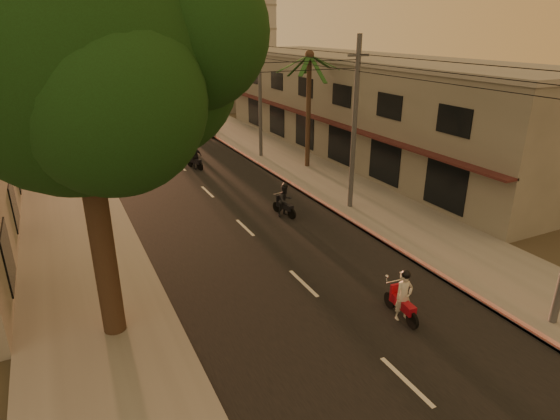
{
  "coord_description": "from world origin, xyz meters",
  "views": [
    {
      "loc": [
        -7.8,
        -11.82,
        9.31
      ],
      "look_at": [
        0.23,
        4.53,
        2.14
      ],
      "focal_mm": 30.0,
      "sensor_mm": 36.0,
      "label": 1
    }
  ],
  "objects_px": {
    "palm_tree": "(309,62)",
    "scooter_red": "(403,297)",
    "broadleaf_tree": "(89,60)",
    "parked_car": "(199,129)",
    "scooter_mid_a": "(285,201)",
    "scooter_mid_b": "(195,157)",
    "scooter_far_b": "(185,137)",
    "scooter_far_a": "(179,141)",
    "scooter_far_c": "(140,113)"
  },
  "relations": [
    {
      "from": "broadleaf_tree",
      "to": "parked_car",
      "type": "xyz_separation_m",
      "value": [
        10.76,
        27.16,
        -7.83
      ]
    },
    {
      "from": "broadleaf_tree",
      "to": "parked_car",
      "type": "bearing_deg",
      "value": 68.39
    },
    {
      "from": "broadleaf_tree",
      "to": "scooter_far_c",
      "type": "height_order",
      "value": "broadleaf_tree"
    },
    {
      "from": "scooter_mid_b",
      "to": "scooter_far_a",
      "type": "bearing_deg",
      "value": 70.71
    },
    {
      "from": "scooter_far_a",
      "to": "parked_car",
      "type": "relative_size",
      "value": 0.45
    },
    {
      "from": "broadleaf_tree",
      "to": "scooter_far_b",
      "type": "relative_size",
      "value": 7.46
    },
    {
      "from": "scooter_mid_a",
      "to": "palm_tree",
      "type": "bearing_deg",
      "value": 41.41
    },
    {
      "from": "parked_car",
      "to": "scooter_mid_a",
      "type": "bearing_deg",
      "value": -105.69
    },
    {
      "from": "palm_tree",
      "to": "scooter_far_c",
      "type": "xyz_separation_m",
      "value": [
        -7.1,
        23.74,
        -6.43
      ]
    },
    {
      "from": "scooter_far_b",
      "to": "scooter_far_c",
      "type": "xyz_separation_m",
      "value": [
        -1.14,
        13.47,
        -0.01
      ]
    },
    {
      "from": "palm_tree",
      "to": "scooter_red",
      "type": "xyz_separation_m",
      "value": [
        -6.11,
        -17.49,
        -6.33
      ]
    },
    {
      "from": "scooter_mid_a",
      "to": "scooter_far_a",
      "type": "bearing_deg",
      "value": 82.87
    },
    {
      "from": "scooter_mid_a",
      "to": "scooter_red",
      "type": "bearing_deg",
      "value": -105.52
    },
    {
      "from": "scooter_red",
      "to": "scooter_far_c",
      "type": "distance_m",
      "value": 41.24
    },
    {
      "from": "scooter_mid_a",
      "to": "scooter_mid_b",
      "type": "distance_m",
      "value": 10.69
    },
    {
      "from": "broadleaf_tree",
      "to": "scooter_mid_a",
      "type": "xyz_separation_m",
      "value": [
        9.11,
        6.43,
        -7.65
      ]
    },
    {
      "from": "scooter_mid_b",
      "to": "scooter_far_b",
      "type": "relative_size",
      "value": 1.14
    },
    {
      "from": "broadleaf_tree",
      "to": "palm_tree",
      "type": "relative_size",
      "value": 1.48
    },
    {
      "from": "scooter_mid_a",
      "to": "scooter_far_a",
      "type": "height_order",
      "value": "scooter_far_a"
    },
    {
      "from": "broadleaf_tree",
      "to": "scooter_far_a",
      "type": "relative_size",
      "value": 6.66
    },
    {
      "from": "scooter_far_a",
      "to": "scooter_far_b",
      "type": "relative_size",
      "value": 1.12
    },
    {
      "from": "palm_tree",
      "to": "scooter_mid_b",
      "type": "bearing_deg",
      "value": 156.44
    },
    {
      "from": "scooter_far_a",
      "to": "scooter_far_b",
      "type": "xyz_separation_m",
      "value": [
        0.93,
        1.56,
        -0.09
      ]
    },
    {
      "from": "scooter_mid_b",
      "to": "scooter_far_b",
      "type": "bearing_deg",
      "value": 64.01
    },
    {
      "from": "broadleaf_tree",
      "to": "scooter_red",
      "type": "relative_size",
      "value": 6.36
    },
    {
      "from": "scooter_red",
      "to": "palm_tree",
      "type": "bearing_deg",
      "value": 75.83
    },
    {
      "from": "scooter_far_c",
      "to": "scooter_far_a",
      "type": "bearing_deg",
      "value": -105.03
    },
    {
      "from": "scooter_red",
      "to": "scooter_far_a",
      "type": "distance_m",
      "value": 26.21
    },
    {
      "from": "palm_tree",
      "to": "scooter_far_b",
      "type": "xyz_separation_m",
      "value": [
        -5.96,
        10.27,
        -6.42
      ]
    },
    {
      "from": "scooter_mid_b",
      "to": "scooter_far_c",
      "type": "height_order",
      "value": "scooter_mid_b"
    },
    {
      "from": "parked_car",
      "to": "broadleaf_tree",
      "type": "bearing_deg",
      "value": -122.75
    },
    {
      "from": "scooter_red",
      "to": "scooter_far_b",
      "type": "distance_m",
      "value": 27.76
    },
    {
      "from": "broadleaf_tree",
      "to": "scooter_far_c",
      "type": "xyz_separation_m",
      "value": [
        7.51,
        37.6,
        -7.76
      ]
    },
    {
      "from": "scooter_mid_a",
      "to": "broadleaf_tree",
      "type": "bearing_deg",
      "value": -156.83
    },
    {
      "from": "scooter_far_a",
      "to": "scooter_far_c",
      "type": "bearing_deg",
      "value": 76.3
    },
    {
      "from": "scooter_red",
      "to": "scooter_mid_a",
      "type": "distance_m",
      "value": 10.08
    },
    {
      "from": "scooter_mid_b",
      "to": "scooter_far_c",
      "type": "distance_m",
      "value": 20.61
    },
    {
      "from": "broadleaf_tree",
      "to": "scooter_mid_a",
      "type": "distance_m",
      "value": 13.52
    },
    {
      "from": "scooter_far_c",
      "to": "scooter_far_b",
      "type": "bearing_deg",
      "value": -101.0
    },
    {
      "from": "parked_car",
      "to": "palm_tree",
      "type": "bearing_deg",
      "value": -84.98
    },
    {
      "from": "scooter_far_b",
      "to": "scooter_far_c",
      "type": "distance_m",
      "value": 13.52
    },
    {
      "from": "broadleaf_tree",
      "to": "scooter_far_a",
      "type": "height_order",
      "value": "broadleaf_tree"
    },
    {
      "from": "parked_car",
      "to": "scooter_far_c",
      "type": "distance_m",
      "value": 10.93
    },
    {
      "from": "scooter_mid_b",
      "to": "scooter_far_c",
      "type": "xyz_separation_m",
      "value": [
        0.09,
        20.61,
        -0.13
      ]
    },
    {
      "from": "palm_tree",
      "to": "scooter_far_c",
      "type": "distance_m",
      "value": 25.6
    },
    {
      "from": "scooter_mid_b",
      "to": "scooter_far_b",
      "type": "height_order",
      "value": "scooter_mid_b"
    },
    {
      "from": "scooter_far_a",
      "to": "parked_car",
      "type": "height_order",
      "value": "scooter_far_a"
    },
    {
      "from": "broadleaf_tree",
      "to": "parked_car",
      "type": "distance_m",
      "value": 30.24
    },
    {
      "from": "palm_tree",
      "to": "scooter_red",
      "type": "distance_m",
      "value": 19.58
    },
    {
      "from": "scooter_far_c",
      "to": "scooter_mid_b",
      "type": "bearing_deg",
      "value": -106.09
    }
  ]
}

